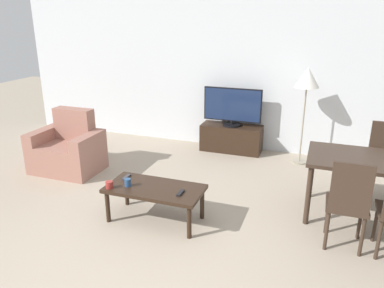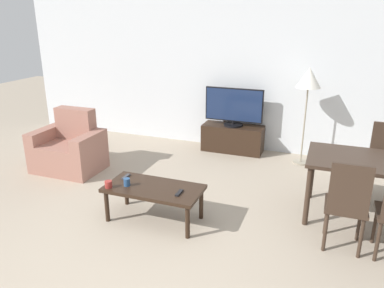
{
  "view_description": "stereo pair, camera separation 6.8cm",
  "coord_description": "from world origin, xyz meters",
  "px_view_note": "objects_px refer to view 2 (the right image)",
  "views": [
    {
      "loc": [
        1.57,
        -2.43,
        2.25
      ],
      "look_at": [
        0.02,
        1.89,
        0.65
      ],
      "focal_mm": 35.0,
      "sensor_mm": 36.0,
      "label": 1
    },
    {
      "loc": [
        1.63,
        -2.4,
        2.25
      ],
      "look_at": [
        0.02,
        1.89,
        0.65
      ],
      "focal_mm": 35.0,
      "sensor_mm": 36.0,
      "label": 2
    }
  ],
  "objects_px": {
    "armchair": "(69,149)",
    "remote_primary": "(126,177)",
    "dining_chair_near": "(347,202)",
    "cup_white_near": "(108,184)",
    "dining_table": "(370,167)",
    "tv_stand": "(233,138)",
    "floor_lamp": "(309,81)",
    "remote_secondary": "(179,193)",
    "coffee_table": "(154,191)",
    "cup_colored_far": "(127,182)",
    "tv": "(234,107)"
  },
  "relations": [
    {
      "from": "cup_colored_far",
      "to": "coffee_table",
      "type": "bearing_deg",
      "value": 15.0
    },
    {
      "from": "armchair",
      "to": "dining_chair_near",
      "type": "height_order",
      "value": "dining_chair_near"
    },
    {
      "from": "armchair",
      "to": "cup_colored_far",
      "type": "xyz_separation_m",
      "value": [
        1.56,
        -0.98,
        0.14
      ]
    },
    {
      "from": "tv_stand",
      "to": "cup_white_near",
      "type": "relative_size",
      "value": 12.68
    },
    {
      "from": "tv",
      "to": "tv_stand",
      "type": "bearing_deg",
      "value": 90.0
    },
    {
      "from": "floor_lamp",
      "to": "remote_primary",
      "type": "xyz_separation_m",
      "value": [
        -1.84,
        -2.27,
        -0.88
      ]
    },
    {
      "from": "cup_colored_far",
      "to": "dining_table",
      "type": "bearing_deg",
      "value": 20.15
    },
    {
      "from": "tv_stand",
      "to": "cup_white_near",
      "type": "xyz_separation_m",
      "value": [
        -0.72,
        -2.74,
        0.23
      ]
    },
    {
      "from": "dining_chair_near",
      "to": "cup_white_near",
      "type": "bearing_deg",
      "value": -172.59
    },
    {
      "from": "coffee_table",
      "to": "dining_chair_near",
      "type": "relative_size",
      "value": 1.14
    },
    {
      "from": "coffee_table",
      "to": "dining_table",
      "type": "height_order",
      "value": "dining_table"
    },
    {
      "from": "cup_white_near",
      "to": "cup_colored_far",
      "type": "height_order",
      "value": "cup_colored_far"
    },
    {
      "from": "tv",
      "to": "dining_table",
      "type": "relative_size",
      "value": 0.73
    },
    {
      "from": "tv",
      "to": "coffee_table",
      "type": "relative_size",
      "value": 0.9
    },
    {
      "from": "tv",
      "to": "coffee_table",
      "type": "bearing_deg",
      "value": -95.65
    },
    {
      "from": "floor_lamp",
      "to": "cup_white_near",
      "type": "distance_m",
      "value": 3.3
    },
    {
      "from": "floor_lamp",
      "to": "cup_white_near",
      "type": "relative_size",
      "value": 18.58
    },
    {
      "from": "tv",
      "to": "cup_colored_far",
      "type": "xyz_separation_m",
      "value": [
        -0.55,
        -2.62,
        -0.32
      ]
    },
    {
      "from": "armchair",
      "to": "remote_primary",
      "type": "height_order",
      "value": "armchair"
    },
    {
      "from": "dining_chair_near",
      "to": "cup_white_near",
      "type": "height_order",
      "value": "dining_chair_near"
    },
    {
      "from": "cup_white_near",
      "to": "cup_colored_far",
      "type": "relative_size",
      "value": 0.91
    },
    {
      "from": "armchair",
      "to": "remote_primary",
      "type": "bearing_deg",
      "value": -28.69
    },
    {
      "from": "floor_lamp",
      "to": "remote_secondary",
      "type": "bearing_deg",
      "value": -113.94
    },
    {
      "from": "coffee_table",
      "to": "remote_primary",
      "type": "relative_size",
      "value": 7.28
    },
    {
      "from": "coffee_table",
      "to": "dining_table",
      "type": "bearing_deg",
      "value": 20.81
    },
    {
      "from": "remote_primary",
      "to": "cup_colored_far",
      "type": "xyz_separation_m",
      "value": [
        0.13,
        -0.2,
        0.03
      ]
    },
    {
      "from": "tv_stand",
      "to": "dining_table",
      "type": "height_order",
      "value": "dining_table"
    },
    {
      "from": "tv_stand",
      "to": "armchair",
      "type": "bearing_deg",
      "value": -142.05
    },
    {
      "from": "tv_stand",
      "to": "coffee_table",
      "type": "relative_size",
      "value": 0.94
    },
    {
      "from": "dining_table",
      "to": "dining_chair_near",
      "type": "distance_m",
      "value": 0.77
    },
    {
      "from": "dining_table",
      "to": "tv_stand",
      "type": "bearing_deg",
      "value": 139.66
    },
    {
      "from": "tv_stand",
      "to": "floor_lamp",
      "type": "bearing_deg",
      "value": -7.89
    },
    {
      "from": "remote_secondary",
      "to": "cup_white_near",
      "type": "xyz_separation_m",
      "value": [
        -0.8,
        -0.14,
        0.03
      ]
    },
    {
      "from": "remote_primary",
      "to": "cup_colored_far",
      "type": "relative_size",
      "value": 1.67
    },
    {
      "from": "coffee_table",
      "to": "cup_white_near",
      "type": "xyz_separation_m",
      "value": [
        -0.46,
        -0.19,
        0.09
      ]
    },
    {
      "from": "dining_chair_near",
      "to": "cup_colored_far",
      "type": "height_order",
      "value": "dining_chair_near"
    },
    {
      "from": "tv",
      "to": "remote_primary",
      "type": "distance_m",
      "value": 2.54
    },
    {
      "from": "cup_white_near",
      "to": "remote_secondary",
      "type": "bearing_deg",
      "value": 9.76
    },
    {
      "from": "armchair",
      "to": "coffee_table",
      "type": "bearing_deg",
      "value": -25.88
    },
    {
      "from": "dining_chair_near",
      "to": "dining_table",
      "type": "bearing_deg",
      "value": 71.96
    },
    {
      "from": "tv_stand",
      "to": "remote_secondary",
      "type": "distance_m",
      "value": 2.61
    },
    {
      "from": "tv_stand",
      "to": "floor_lamp",
      "type": "distance_m",
      "value": 1.59
    },
    {
      "from": "armchair",
      "to": "dining_chair_near",
      "type": "distance_m",
      "value": 3.95
    },
    {
      "from": "tv_stand",
      "to": "dining_table",
      "type": "xyz_separation_m",
      "value": [
        1.99,
        -1.69,
        0.42
      ]
    },
    {
      "from": "remote_secondary",
      "to": "cup_white_near",
      "type": "distance_m",
      "value": 0.81
    },
    {
      "from": "remote_primary",
      "to": "cup_colored_far",
      "type": "distance_m",
      "value": 0.24
    },
    {
      "from": "floor_lamp",
      "to": "remote_primary",
      "type": "distance_m",
      "value": 3.05
    },
    {
      "from": "cup_colored_far",
      "to": "floor_lamp",
      "type": "bearing_deg",
      "value": 55.25
    },
    {
      "from": "tv_stand",
      "to": "cup_colored_far",
      "type": "bearing_deg",
      "value": -101.76
    },
    {
      "from": "coffee_table",
      "to": "remote_primary",
      "type": "xyz_separation_m",
      "value": [
        -0.42,
        0.12,
        0.06
      ]
    }
  ]
}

